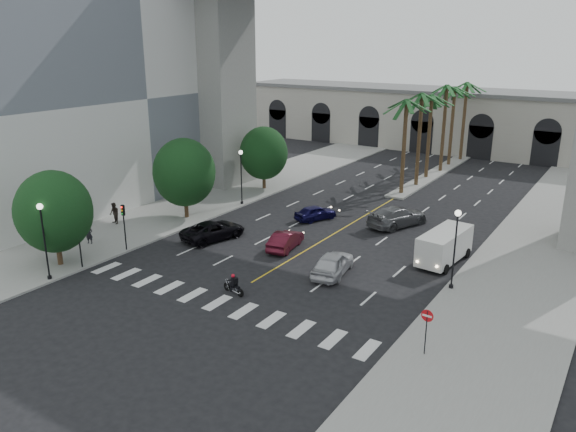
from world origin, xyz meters
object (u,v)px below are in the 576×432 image
(car_b, at_px, (285,240))
(cargo_van, at_px, (444,245))
(lamp_post_left_near, at_px, (44,235))
(car_e, at_px, (316,213))
(lamp_post_left_far, at_px, (241,172))
(pedestrian_b, at_px, (114,213))
(lamp_post_right, at_px, (455,243))
(car_d, at_px, (397,216))
(pedestrian_a, at_px, (89,234))
(traffic_signal_far, at_px, (124,220))
(do_not_enter_sign, at_px, (427,323))
(car_a, at_px, (333,263))
(traffic_signal_near, at_px, (78,235))
(motorcycle_rider, at_px, (234,285))
(car_c, at_px, (213,230))

(car_b, bearing_deg, cargo_van, -171.06)
(lamp_post_left_near, distance_m, car_e, 22.60)
(lamp_post_left_far, xyz_separation_m, car_b, (9.90, -7.56, -2.53))
(car_b, relative_size, pedestrian_b, 2.26)
(lamp_post_right, bearing_deg, cargo_van, 114.09)
(car_d, distance_m, cargo_van, 8.43)
(car_b, relative_size, car_d, 0.72)
(pedestrian_a, bearing_deg, car_b, 1.46)
(traffic_signal_far, xyz_separation_m, do_not_enter_sign, (23.98, -2.02, -0.62))
(traffic_signal_far, height_order, car_e, traffic_signal_far)
(car_a, distance_m, car_b, 5.83)
(lamp_post_left_far, height_order, pedestrian_b, lamp_post_left_far)
(car_a, distance_m, do_not_enter_sign, 11.10)
(traffic_signal_near, distance_m, pedestrian_b, 9.62)
(traffic_signal_near, xyz_separation_m, car_d, (14.85, 20.72, -1.66))
(traffic_signal_near, distance_m, traffic_signal_far, 4.00)
(car_a, height_order, car_b, car_a)
(lamp_post_left_far, distance_m, car_e, 8.62)
(lamp_post_left_near, relative_size, traffic_signal_far, 1.47)
(motorcycle_rider, height_order, pedestrian_a, pedestrian_a)
(motorcycle_rider, height_order, pedestrian_b, pedestrian_b)
(car_b, distance_m, cargo_van, 11.66)
(car_e, xyz_separation_m, pedestrian_b, (-13.68, -10.67, 0.42))
(car_b, distance_m, car_d, 11.00)
(lamp_post_left_near, bearing_deg, traffic_signal_far, 89.12)
(lamp_post_right, height_order, car_c, lamp_post_right)
(motorcycle_rider, bearing_deg, traffic_signal_near, -155.42)
(pedestrian_a, height_order, pedestrian_b, pedestrian_b)
(motorcycle_rider, height_order, car_b, car_b)
(car_a, height_order, car_e, car_a)
(car_b, distance_m, pedestrian_b, 15.69)
(lamp_post_left_near, xyz_separation_m, traffic_signal_far, (0.10, 6.50, -0.71))
(lamp_post_left_far, distance_m, do_not_enter_sign, 29.23)
(lamp_post_right, distance_m, car_c, 19.10)
(car_e, xyz_separation_m, do_not_enter_sign, (15.84, -16.41, 1.23))
(car_a, height_order, cargo_van, cargo_van)
(traffic_signal_near, xyz_separation_m, car_e, (8.13, 18.39, -1.85))
(motorcycle_rider, bearing_deg, car_b, 112.85)
(motorcycle_rider, distance_m, car_e, 16.18)
(do_not_enter_sign, bearing_deg, car_a, 146.56)
(traffic_signal_far, distance_m, pedestrian_b, 6.83)
(lamp_post_left_near, height_order, lamp_post_left_far, same)
(car_d, relative_size, pedestrian_b, 3.14)
(motorcycle_rider, xyz_separation_m, car_a, (3.73, 6.07, 0.20))
(lamp_post_left_near, distance_m, car_a, 19.02)
(motorcycle_rider, bearing_deg, car_e, 113.68)
(traffic_signal_near, height_order, car_e, traffic_signal_near)
(lamp_post_right, bearing_deg, motorcycle_rider, -144.84)
(traffic_signal_near, height_order, traffic_signal_far, same)
(traffic_signal_near, height_order, cargo_van, traffic_signal_near)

